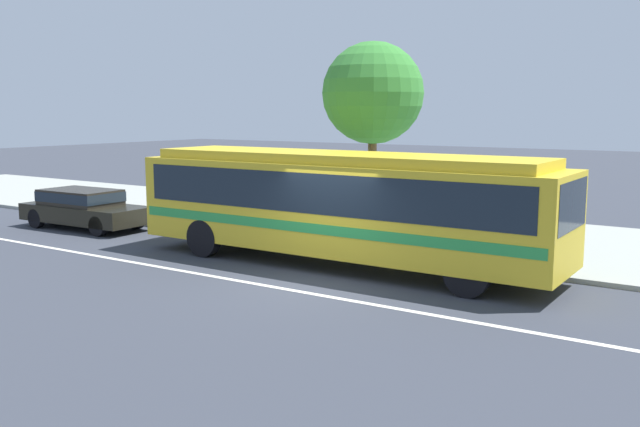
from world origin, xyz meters
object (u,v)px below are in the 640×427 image
(pedestrian_walking_along_curb, at_px, (428,214))
(pedestrian_standing_by_tree, at_px, (321,205))
(sedan_behind_bus, at_px, (84,207))
(street_tree_near_stop, at_px, (373,94))
(transit_bus, at_px, (341,200))
(pedestrian_waiting_near_sign, at_px, (271,201))
(bus_stop_sign, at_px, (497,199))

(pedestrian_walking_along_curb, relative_size, pedestrian_standing_by_tree, 0.98)
(sedan_behind_bus, relative_size, pedestrian_standing_by_tree, 2.73)
(street_tree_near_stop, bearing_deg, sedan_behind_bus, -158.03)
(pedestrian_walking_along_curb, bearing_deg, transit_bus, -115.51)
(transit_bus, height_order, pedestrian_standing_by_tree, transit_bus)
(transit_bus, height_order, sedan_behind_bus, transit_bus)
(pedestrian_waiting_near_sign, bearing_deg, pedestrian_walking_along_curb, 4.77)
(pedestrian_standing_by_tree, height_order, street_tree_near_stop, street_tree_near_stop)
(transit_bus, height_order, bus_stop_sign, transit_bus)
(transit_bus, bearing_deg, street_tree_near_stop, 107.45)
(pedestrian_walking_along_curb, xyz_separation_m, bus_stop_sign, (2.08, -0.54, 0.62))
(pedestrian_walking_along_curb, distance_m, street_tree_near_stop, 4.18)
(sedan_behind_bus, xyz_separation_m, pedestrian_walking_along_curb, (11.27, 2.53, 0.36))
(pedestrian_walking_along_curb, height_order, pedestrian_standing_by_tree, pedestrian_standing_by_tree)
(pedestrian_waiting_near_sign, xyz_separation_m, street_tree_near_stop, (2.70, 1.49, 3.23))
(pedestrian_waiting_near_sign, xyz_separation_m, pedestrian_walking_along_curb, (5.05, 0.42, -0.06))
(pedestrian_walking_along_curb, xyz_separation_m, pedestrian_standing_by_tree, (-3.30, -0.28, 0.03))
(pedestrian_waiting_near_sign, distance_m, street_tree_near_stop, 4.47)
(bus_stop_sign, xyz_separation_m, street_tree_near_stop, (-4.43, 1.61, 2.66))
(sedan_behind_bus, height_order, pedestrian_walking_along_curb, pedestrian_walking_along_curb)
(transit_bus, relative_size, pedestrian_standing_by_tree, 6.65)
(pedestrian_standing_by_tree, height_order, bus_stop_sign, bus_stop_sign)
(transit_bus, bearing_deg, pedestrian_standing_by_tree, 132.67)
(bus_stop_sign, bearing_deg, pedestrian_waiting_near_sign, 179.01)
(sedan_behind_bus, height_order, pedestrian_waiting_near_sign, pedestrian_waiting_near_sign)
(pedestrian_waiting_near_sign, height_order, pedestrian_standing_by_tree, pedestrian_waiting_near_sign)
(bus_stop_sign, relative_size, street_tree_near_stop, 0.43)
(pedestrian_waiting_near_sign, relative_size, street_tree_near_stop, 0.30)
(pedestrian_waiting_near_sign, distance_m, bus_stop_sign, 7.16)
(sedan_behind_bus, distance_m, pedestrian_standing_by_tree, 8.29)
(pedestrian_walking_along_curb, bearing_deg, pedestrian_standing_by_tree, -175.12)
(sedan_behind_bus, bearing_deg, street_tree_near_stop, 21.97)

